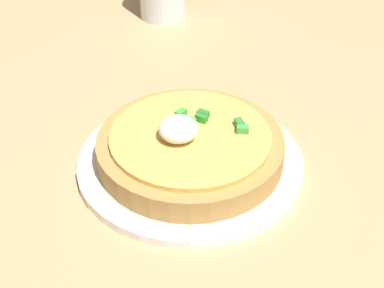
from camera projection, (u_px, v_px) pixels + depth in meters
The scene contains 3 objects.
dining_table at pixel (169, 114), 74.16cm from camera, with size 125.79×77.15×3.37cm, color tan.
plate at pixel (192, 162), 62.96cm from camera, with size 24.65×24.65×1.01cm, color white.
pizza at pixel (192, 146), 61.62cm from camera, with size 20.14×20.14×5.67cm.
Camera 1 is at (3.18, -61.15, 43.81)cm, focal length 53.72 mm.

